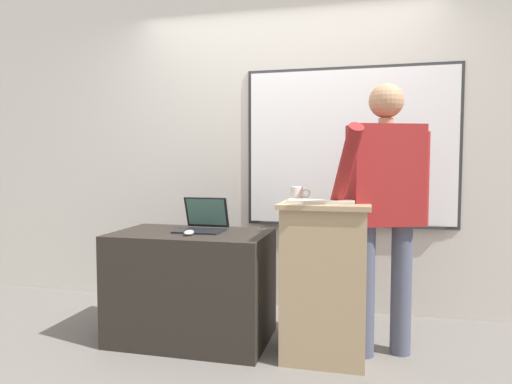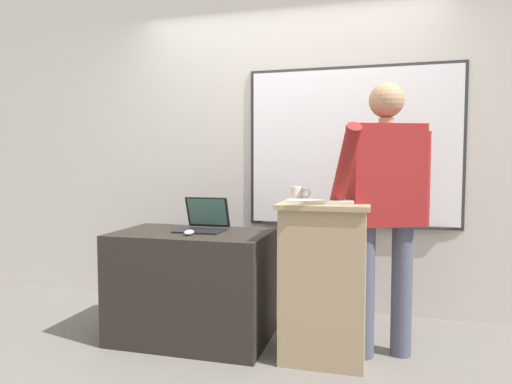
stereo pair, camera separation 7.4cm
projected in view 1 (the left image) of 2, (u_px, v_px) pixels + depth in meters
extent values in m
plane|color=slate|center=(243.00, 376.00, 2.62)|extent=(30.00, 30.00, 0.00)
cube|color=beige|center=(285.00, 135.00, 3.85)|extent=(6.40, 0.12, 2.91)
cube|color=#2D2D30|center=(350.00, 147.00, 3.67)|extent=(1.68, 0.02, 1.28)
cube|color=white|center=(350.00, 147.00, 3.66)|extent=(1.63, 0.02, 1.23)
cube|color=#2D2D30|center=(349.00, 225.00, 3.69)|extent=(1.47, 0.04, 0.02)
cube|color=tan|center=(325.00, 283.00, 2.86)|extent=(0.51, 0.43, 0.95)
cube|color=tan|center=(326.00, 205.00, 2.82)|extent=(0.55, 0.47, 0.03)
cube|color=#28231E|center=(192.00, 286.00, 3.15)|extent=(1.06, 0.65, 0.75)
cylinder|color=#474C60|center=(364.00, 291.00, 2.88)|extent=(0.13, 0.13, 0.83)
cylinder|color=#474C60|center=(401.00, 289.00, 2.91)|extent=(0.13, 0.13, 0.83)
cube|color=maroon|center=(385.00, 175.00, 2.85)|extent=(0.49, 0.36, 0.63)
cylinder|color=tan|center=(386.00, 122.00, 2.82)|extent=(0.09, 0.09, 0.04)
sphere|color=tan|center=(386.00, 101.00, 2.82)|extent=(0.21, 0.21, 0.21)
cylinder|color=maroon|center=(345.00, 169.00, 2.64)|extent=(0.23, 0.43, 0.52)
cylinder|color=maroon|center=(422.00, 179.00, 2.88)|extent=(0.08, 0.08, 0.59)
cube|color=black|center=(199.00, 231.00, 3.14)|extent=(0.32, 0.23, 0.01)
cube|color=black|center=(207.00, 212.00, 3.28)|extent=(0.32, 0.09, 0.22)
cube|color=#4C7A6B|center=(206.00, 212.00, 3.27)|extent=(0.28, 0.07, 0.19)
cube|color=beige|center=(321.00, 202.00, 2.77)|extent=(0.41, 0.14, 0.02)
ellipsoid|color=silver|center=(189.00, 233.00, 2.99)|extent=(0.06, 0.10, 0.03)
cylinder|color=silver|center=(297.00, 193.00, 3.03)|extent=(0.08, 0.08, 0.09)
torus|color=silver|center=(306.00, 193.00, 3.01)|extent=(0.07, 0.02, 0.07)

